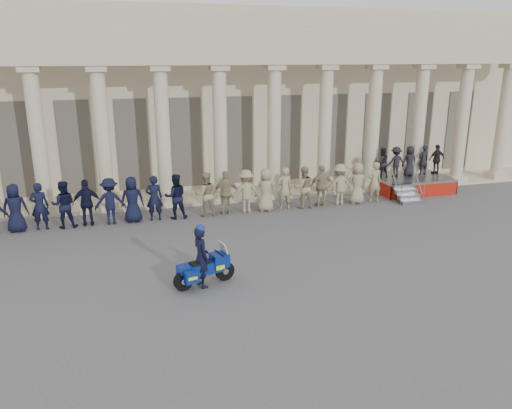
{
  "coord_description": "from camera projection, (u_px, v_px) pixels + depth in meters",
  "views": [
    {
      "loc": [
        -3.25,
        -14.53,
        6.71
      ],
      "look_at": [
        1.31,
        1.86,
        1.6
      ],
      "focal_mm": 35.0,
      "sensor_mm": 36.0,
      "label": 1
    }
  ],
  "objects": [
    {
      "name": "motorcycle",
      "position": [
        205.0,
        268.0,
        15.01
      ],
      "size": [
        1.95,
        1.04,
        1.28
      ],
      "rotation": [
        0.0,
        0.0,
        0.27
      ],
      "color": "black",
      "rests_on": "ground"
    },
    {
      "name": "ground",
      "position": [
        232.0,
        271.0,
        16.17
      ],
      "size": [
        90.0,
        90.0,
        0.0
      ],
      "primitive_type": "plane",
      "color": "#4C4C4F",
      "rests_on": "ground"
    },
    {
      "name": "officer_rank",
      "position": [
        159.0,
        198.0,
        20.93
      ],
      "size": [
        20.89,
        0.73,
        1.94
      ],
      "color": "black",
      "rests_on": "ground"
    },
    {
      "name": "rider",
      "position": [
        201.0,
        256.0,
        14.83
      ],
      "size": [
        0.62,
        0.78,
        1.97
      ],
      "rotation": [
        0.0,
        0.0,
        1.84
      ],
      "color": "black",
      "rests_on": "ground"
    },
    {
      "name": "building",
      "position": [
        174.0,
        95.0,
        28.48
      ],
      "size": [
        40.0,
        12.5,
        9.0
      ],
      "color": "#C3B392",
      "rests_on": "ground"
    },
    {
      "name": "reviewing_stand",
      "position": [
        407.0,
        168.0,
        25.37
      ],
      "size": [
        4.02,
        3.7,
        2.28
      ],
      "color": "gray",
      "rests_on": "ground"
    }
  ]
}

